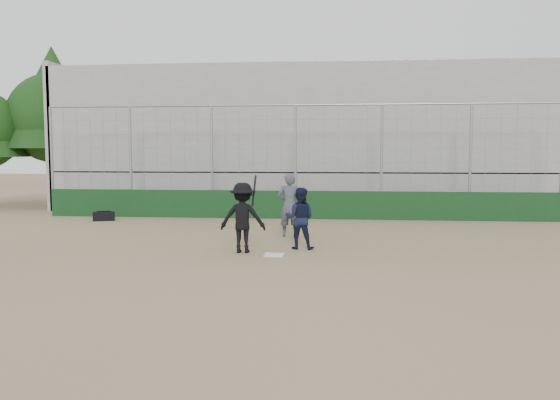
# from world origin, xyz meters

# --- Properties ---
(ground) EXTENTS (90.00, 90.00, 0.00)m
(ground) POSITION_xyz_m (0.00, 0.00, 0.00)
(ground) COLOR brown
(ground) RESTS_ON ground
(home_plate) EXTENTS (0.44, 0.44, 0.02)m
(home_plate) POSITION_xyz_m (0.00, 0.00, 0.01)
(home_plate) COLOR white
(home_plate) RESTS_ON ground
(backstop) EXTENTS (18.10, 0.25, 4.04)m
(backstop) POSITION_xyz_m (0.00, 7.00, 0.96)
(backstop) COLOR #103316
(backstop) RESTS_ON ground
(bleachers) EXTENTS (20.25, 6.70, 6.98)m
(bleachers) POSITION_xyz_m (0.00, 11.95, 2.92)
(bleachers) COLOR gray
(bleachers) RESTS_ON ground
(tree_left) EXTENTS (4.48, 4.48, 7.00)m
(tree_left) POSITION_xyz_m (-11.00, 11.00, 4.39)
(tree_left) COLOR #3D2516
(tree_left) RESTS_ON ground
(batter_at_plate) EXTENTS (1.08, 0.75, 1.81)m
(batter_at_plate) POSITION_xyz_m (-0.77, 0.31, 0.82)
(batter_at_plate) COLOR black
(batter_at_plate) RESTS_ON ground
(catcher_crouched) EXTENTS (0.81, 0.68, 1.03)m
(catcher_crouched) POSITION_xyz_m (0.53, 0.87, 0.51)
(catcher_crouched) COLOR black
(catcher_crouched) RESTS_ON ground
(umpire) EXTENTS (0.65, 0.43, 1.60)m
(umpire) POSITION_xyz_m (0.12, 2.80, 0.80)
(umpire) COLOR #434855
(umpire) RESTS_ON ground
(equipment_bag) EXTENTS (0.78, 0.54, 0.35)m
(equipment_bag) POSITION_xyz_m (-6.52, 5.74, 0.15)
(equipment_bag) COLOR black
(equipment_bag) RESTS_ON ground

